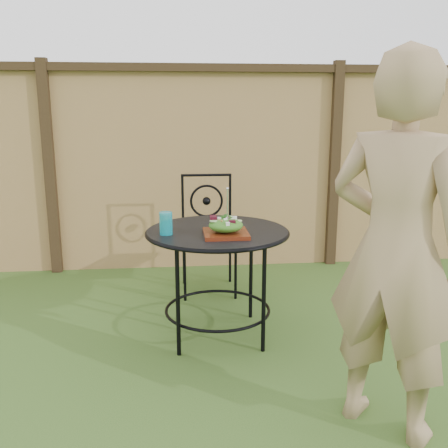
% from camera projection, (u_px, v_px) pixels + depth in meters
% --- Properties ---
extents(ground, '(60.00, 60.00, 0.00)m').
position_uv_depth(ground, '(215.00, 390.00, 2.69)').
color(ground, '#294A17').
rests_on(ground, ground).
extents(fence, '(8.00, 0.12, 1.90)m').
position_uv_depth(fence, '(196.00, 168.00, 4.60)').
color(fence, tan).
rests_on(fence, ground).
extents(patio_table, '(0.92, 0.92, 0.72)m').
position_uv_depth(patio_table, '(217.00, 251.00, 3.22)').
color(patio_table, black).
rests_on(patio_table, ground).
extents(patio_chair, '(0.46, 0.46, 0.95)m').
position_uv_depth(patio_chair, '(208.00, 230.00, 4.10)').
color(patio_chair, black).
rests_on(patio_chair, ground).
extents(diner, '(0.74, 0.74, 1.74)m').
position_uv_depth(diner, '(396.00, 251.00, 2.21)').
color(diner, tan).
rests_on(diner, ground).
extents(salad_plate, '(0.27, 0.27, 0.02)m').
position_uv_depth(salad_plate, '(226.00, 234.00, 3.05)').
color(salad_plate, '#421509').
rests_on(salad_plate, patio_table).
extents(salad, '(0.21, 0.21, 0.08)m').
position_uv_depth(salad, '(226.00, 225.00, 3.03)').
color(salad, '#235614').
rests_on(salad, salad_plate).
extents(fork, '(0.01, 0.01, 0.18)m').
position_uv_depth(fork, '(228.00, 204.00, 3.01)').
color(fork, silver).
rests_on(fork, salad).
extents(drinking_glass, '(0.08, 0.08, 0.14)m').
position_uv_depth(drinking_glass, '(166.00, 223.00, 3.06)').
color(drinking_glass, '#0E95A6').
rests_on(drinking_glass, patio_table).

